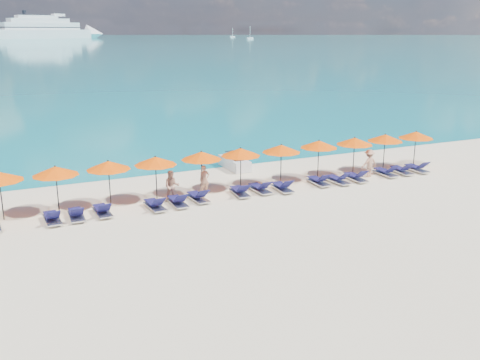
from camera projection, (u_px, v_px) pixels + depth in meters
name	position (u px, v px, depth m)	size (l,w,h in m)	color
ground	(268.00, 223.00, 23.51)	(1400.00, 1400.00, 0.00)	beige
cruise_ship	(53.00, 30.00, 557.39)	(117.89, 55.25, 32.86)	white
sailboat_near	(250.00, 38.00, 522.18)	(6.58, 2.19, 12.06)	white
sailboat_far	(233.00, 36.00, 653.42)	(6.27, 2.09, 11.49)	white
jetski	(235.00, 162.00, 32.62)	(1.05, 2.73, 0.97)	silver
beachgoer_a	(204.00, 180.00, 27.50)	(0.55, 0.36, 1.50)	tan
beachgoer_b	(172.00, 186.00, 26.24)	(0.77, 0.44, 1.58)	tan
beachgoer_c	(369.00, 163.00, 30.72)	(1.04, 0.48, 1.62)	tan
umbrella_2	(55.00, 171.00, 24.27)	(2.10, 2.10, 2.28)	black
umbrella_3	(108.00, 165.00, 25.28)	(2.10, 2.10, 2.28)	black
umbrella_4	(155.00, 161.00, 26.13)	(2.10, 2.10, 2.28)	black
umbrella_5	(201.00, 156.00, 27.22)	(2.10, 2.10, 2.28)	black
umbrella_6	(241.00, 152.00, 28.03)	(2.10, 2.10, 2.28)	black
umbrella_7	(281.00, 149.00, 28.84)	(2.10, 2.10, 2.28)	black
umbrella_8	(319.00, 144.00, 29.96)	(2.10, 2.10, 2.28)	black
umbrella_9	(355.00, 141.00, 30.78)	(2.10, 2.10, 2.28)	black
umbrella_10	(385.00, 138.00, 31.73)	(2.10, 2.10, 2.28)	black
umbrella_11	(416.00, 135.00, 32.61)	(2.10, 2.10, 2.28)	black
lounger_3	(52.00, 218.00, 23.47)	(0.70, 1.73, 0.66)	silver
lounger_4	(76.00, 214.00, 23.92)	(0.67, 1.72, 0.66)	silver
lounger_5	(102.00, 210.00, 24.43)	(0.69, 1.72, 0.66)	silver
lounger_6	(155.00, 205.00, 25.23)	(0.75, 1.74, 0.66)	silver
lounger_7	(178.00, 201.00, 25.74)	(0.64, 1.71, 0.66)	silver
lounger_8	(198.00, 197.00, 26.43)	(0.75, 1.74, 0.66)	silver
lounger_9	(240.00, 191.00, 27.32)	(0.76, 1.75, 0.66)	silver
lounger_10	(260.00, 188.00, 27.86)	(0.70, 1.73, 0.66)	silver
lounger_11	(282.00, 187.00, 28.09)	(0.70, 1.73, 0.66)	silver
lounger_12	(319.00, 181.00, 29.22)	(0.66, 1.71, 0.66)	silver
lounger_13	(338.00, 179.00, 29.50)	(0.75, 1.74, 0.66)	silver
lounger_14	(356.00, 177.00, 30.00)	(0.65, 1.71, 0.66)	silver
lounger_15	(386.00, 172.00, 31.03)	(0.65, 1.71, 0.66)	silver
lounger_16	(402.00, 170.00, 31.51)	(0.75, 1.74, 0.66)	silver
lounger_17	(417.00, 168.00, 31.95)	(0.66, 1.71, 0.66)	silver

